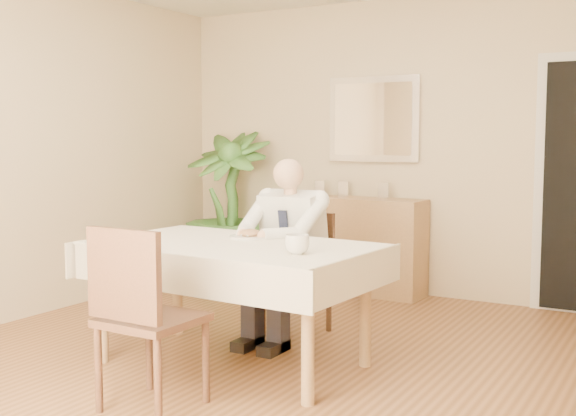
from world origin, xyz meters
The scene contains 16 objects.
room centered at (0.00, 0.00, 1.30)m, with size 5.00×5.02×2.60m.
mirror centered at (-0.33, 2.47, 1.55)m, with size 0.86×0.04×0.76m.
dining_table centered at (-0.21, 0.04, 0.67)m, with size 1.78×1.12×0.75m.
chair_far centered at (-0.21, 0.92, 0.48)m, with size 0.42×0.42×0.85m.
chair_near centered at (-0.17, -0.84, 0.54)m, with size 0.46×0.46×0.95m.
seated_man centered at (-0.21, 0.63, 0.69)m, with size 0.48×0.72×1.24m.
plate centered at (-0.24, 0.27, 0.76)m, with size 0.26×0.26×0.02m, color white.
food centered at (-0.24, 0.27, 0.78)m, with size 0.14×0.14×0.06m, color brown.
knife centered at (-0.20, 0.21, 0.78)m, with size 0.01×0.01×0.13m, color silver.
fork centered at (-0.28, 0.21, 0.78)m, with size 0.01×0.01×0.13m, color silver.
coffee_mug centered at (0.33, -0.13, 0.81)m, with size 0.14×0.14×0.11m, color white.
sideboard centered at (-0.33, 2.32, 0.43)m, with size 1.06×0.36×0.85m, color #A57F4C.
photo_frame_left centered at (-0.81, 2.35, 0.92)m, with size 0.10×0.02×0.14m, color silver.
photo_frame_center centered at (-0.57, 2.36, 0.92)m, with size 0.10×0.02×0.14m, color silver.
photo_frame_right centered at (-0.19, 2.38, 0.92)m, with size 0.10×0.02×0.14m, color silver.
potted_palm centered at (-1.67, 2.12, 0.72)m, with size 0.81×0.81×1.45m, color #326024.
Camera 1 is at (2.23, -3.54, 1.39)m, focal length 45.00 mm.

